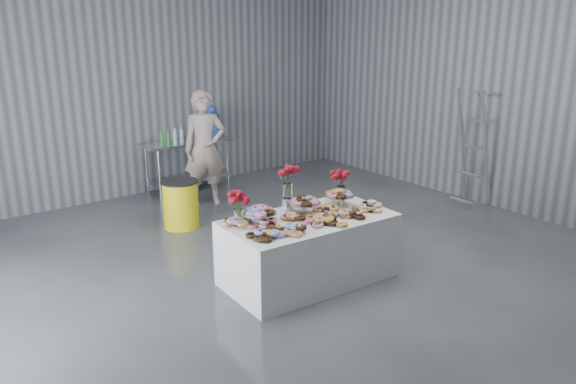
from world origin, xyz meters
The scene contains 17 objects.
ground centered at (0.00, 0.00, 0.00)m, with size 9.00×9.00×0.00m, color #383B3F.
room_walls centered at (-0.27, 0.07, 2.64)m, with size 8.04×9.04×4.02m.
display_table centered at (-0.06, 0.13, 0.38)m, with size 1.90×1.00×0.75m, color white.
prep_table centered at (0.54, 4.10, 0.62)m, with size 1.50×0.60×0.90m.
donut_mounds centered at (-0.06, 0.08, 0.80)m, with size 1.80×0.80×0.09m, color #DC9B50, non-canonical shape.
cake_stand_left centered at (-0.60, 0.31, 0.89)m, with size 0.36×0.36×0.17m.
cake_stand_mid centered at (0.00, 0.28, 0.89)m, with size 0.36×0.36×0.17m.
cake_stand_right centered at (0.50, 0.25, 0.89)m, with size 0.36×0.36×0.17m.
danish_pile centered at (0.68, -0.06, 0.81)m, with size 0.48×0.48×0.11m, color silver, non-canonical shape.
bouquet_left centered at (-0.79, 0.42, 1.05)m, with size 0.26×0.26×0.42m.
bouquet_right centered at (0.66, 0.39, 1.05)m, with size 0.26×0.26×0.42m.
bouquet_center centered at (-0.09, 0.48, 1.13)m, with size 0.26×0.26×0.57m.
water_jug centered at (1.04, 4.10, 1.15)m, with size 0.28×0.28×0.55m.
drink_bottles centered at (0.22, 4.00, 1.04)m, with size 0.54×0.08×0.27m, color #268C33, non-canonical shape.
person centered at (0.42, 3.28, 0.92)m, with size 0.67×0.44×1.83m, color #CC8C93.
trash_barrel centered at (-0.40, 2.58, 0.35)m, with size 0.54×0.54×0.69m.
stepladder centered at (3.75, 0.65, 0.95)m, with size 0.24×0.48×1.90m, color silver, non-canonical shape.
Camera 1 is at (-3.84, -4.38, 2.85)m, focal length 35.00 mm.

